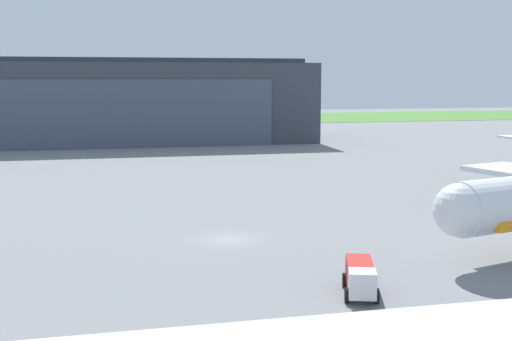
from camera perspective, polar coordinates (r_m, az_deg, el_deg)
ground_plane at (r=55.60m, az=-2.40°, el=-5.99°), size 440.00×440.00×0.00m
grass_field_strip at (r=218.79m, az=-10.47°, el=4.37°), size 440.00×56.00×0.08m
maintenance_hangar at (r=143.72m, az=-13.26°, el=5.81°), size 88.07×29.77×17.83m
ops_van at (r=41.90m, az=9.07°, el=-9.11°), size 3.18×5.32×2.07m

